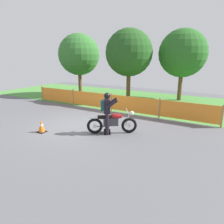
# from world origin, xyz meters

# --- Properties ---
(ground) EXTENTS (24.00, 24.00, 0.02)m
(ground) POSITION_xyz_m (0.00, 0.00, -0.01)
(ground) COLOR #5B5B60
(grass_verge) EXTENTS (24.00, 7.20, 0.01)m
(grass_verge) POSITION_xyz_m (0.00, 6.41, 0.01)
(grass_verge) COLOR #4C8C3D
(grass_verge) RESTS_ON ground
(barrier_fence) EXTENTS (11.36, 0.08, 1.05)m
(barrier_fence) POSITION_xyz_m (-0.00, 2.81, 0.54)
(barrier_fence) COLOR #997547
(barrier_fence) RESTS_ON ground
(tree_leftmost) EXTENTS (3.16, 3.16, 4.75)m
(tree_leftmost) POSITION_xyz_m (-4.77, 5.94, 3.16)
(tree_leftmost) COLOR brown
(tree_leftmost) RESTS_ON ground
(tree_near_left) EXTENTS (3.18, 3.18, 4.88)m
(tree_near_left) POSITION_xyz_m (-0.52, 6.02, 3.27)
(tree_near_left) COLOR brown
(tree_near_left) RESTS_ON ground
(tree_near_right) EXTENTS (3.25, 3.25, 4.87)m
(tree_near_right) POSITION_xyz_m (2.60, 7.92, 3.24)
(tree_near_right) COLOR brown
(tree_near_right) RESTS_ON ground
(motorcycle_lead) EXTENTS (1.77, 1.22, 0.97)m
(motorcycle_lead) POSITION_xyz_m (1.84, -0.21, 0.47)
(motorcycle_lead) COLOR black
(motorcycle_lead) RESTS_ON ground
(rider_lead) EXTENTS (0.79, 0.72, 1.69)m
(rider_lead) POSITION_xyz_m (1.65, -0.34, 0.95)
(rider_lead) COLOR black
(rider_lead) RESTS_ON ground
(traffic_cone) EXTENTS (0.32, 0.32, 0.53)m
(traffic_cone) POSITION_xyz_m (-0.75, -1.61, 0.26)
(traffic_cone) COLOR black
(traffic_cone) RESTS_ON ground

